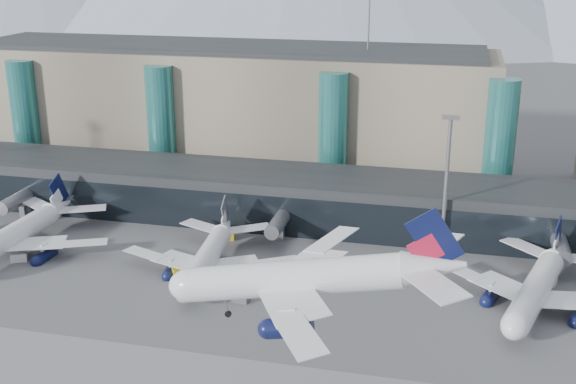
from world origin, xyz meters
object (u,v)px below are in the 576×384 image
object	(u,v)px
jet_parked_mid	(210,247)
veh_c	(240,296)
jet_parked_left	(21,225)
veh_a	(19,257)
veh_d	(551,280)
veh_b	(230,235)
veh_h	(183,273)
veh_g	(303,260)
lightmast_mid	(446,178)
hero_jet	(323,269)
jet_parked_right	(541,275)

from	to	relation	value
jet_parked_mid	veh_c	bearing A→B (deg)	-146.40
jet_parked_left	veh_a	bearing A→B (deg)	-151.21
veh_d	veh_b	bearing A→B (deg)	101.14
veh_h	veh_g	bearing A→B (deg)	-5.24
lightmast_mid	veh_h	world-z (taller)	lightmast_mid
hero_jet	veh_d	distance (m)	61.39
jet_parked_right	veh_b	bearing A→B (deg)	93.26
veh_h	jet_parked_mid	bearing A→B (deg)	21.93
jet_parked_right	veh_b	size ratio (longest dim) A/B	14.06
hero_jet	jet_parked_left	distance (m)	79.98
veh_a	veh_g	distance (m)	50.65
veh_c	veh_h	xyz separation A→B (m)	(-11.68, 5.87, 0.13)
hero_jet	veh_a	bearing A→B (deg)	145.38
veh_b	veh_d	distance (m)	58.11
hero_jet	jet_parked_mid	xyz separation A→B (m)	(-27.72, 42.78, -18.04)
veh_c	veh_g	world-z (taller)	veh_c
hero_jet	jet_parked_right	bearing A→B (deg)	55.19
veh_b	veh_h	world-z (taller)	veh_h
veh_c	veh_d	world-z (taller)	veh_d
hero_jet	jet_parked_right	world-z (taller)	hero_jet
jet_parked_left	jet_parked_mid	xyz separation A→B (m)	(37.05, -0.73, -0.48)
jet_parked_mid	jet_parked_right	xyz separation A→B (m)	(54.40, 0.62, 0.33)
veh_b	veh_h	size ratio (longest dim) A/B	0.72
lightmast_mid	jet_parked_mid	bearing A→B (deg)	-157.29
veh_g	veh_h	distance (m)	21.19
jet_parked_right	lightmast_mid	bearing A→B (deg)	61.73
jet_parked_left	veh_c	xyz separation A→B (m)	(45.55, -11.39, -3.65)
jet_parked_right	veh_h	world-z (taller)	jet_parked_right
hero_jet	veh_c	size ratio (longest dim) A/B	10.52
jet_parked_left	veh_b	size ratio (longest dim) A/B	14.48
veh_d	veh_c	bearing A→B (deg)	127.96
lightmast_mid	veh_b	xyz separation A→B (m)	(-39.62, -2.39, -13.68)
veh_b	veh_c	size ratio (longest dim) A/B	0.83
hero_jet	veh_d	size ratio (longest dim) A/B	10.26
jet_parked_left	veh_c	size ratio (longest dim) A/B	12.05
veh_c	veh_d	xyz separation A→B (m)	(48.36, 17.60, 0.05)
veh_d	veh_h	distance (m)	61.17
jet_parked_left	jet_parked_right	distance (m)	91.44
hero_jet	veh_c	distance (m)	43.03
jet_parked_right	veh_b	distance (m)	56.91
lightmast_mid	hero_jet	bearing A→B (deg)	-100.61
veh_c	veh_g	xyz separation A→B (m)	(6.80, 16.24, -0.06)
veh_g	veh_d	bearing A→B (deg)	86.18
jet_parked_mid	jet_parked_right	world-z (taller)	jet_parked_right
jet_parked_mid	veh_d	distance (m)	57.37
lightmast_mid	veh_g	xyz separation A→B (m)	(-23.48, -10.65, -13.62)
veh_d	jet_parked_mid	bearing A→B (deg)	114.92
veh_a	veh_b	xyz separation A→B (m)	(33.40, 18.81, -0.05)
hero_jet	lightmast_mid	bearing A→B (deg)	76.15
jet_parked_left	veh_d	xyz separation A→B (m)	(93.91, 6.21, -3.60)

